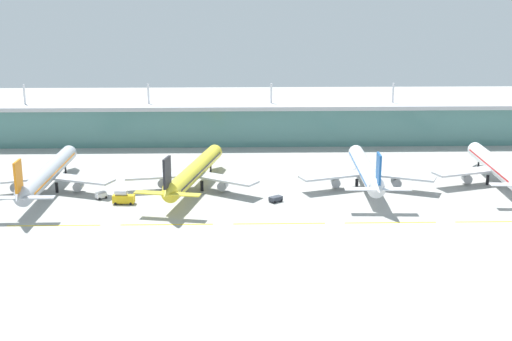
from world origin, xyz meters
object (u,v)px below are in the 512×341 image
object	(u,v)px
airliner_nearest	(48,174)
airliner_far_middle	(366,170)
pushback_tug	(276,199)
fuel_truck	(123,197)
airliner_near_middle	(194,172)
baggage_cart	(101,195)
airliner_farthest	(496,167)

from	to	relation	value
airliner_nearest	airliner_far_middle	bearing A→B (deg)	0.94
airliner_far_middle	pushback_tug	xyz separation A→B (m)	(-33.05, -16.18, -5.35)
airliner_far_middle	fuel_truck	size ratio (longest dim) A/B	8.66
airliner_far_middle	airliner_nearest	bearing A→B (deg)	-179.06
airliner_near_middle	airliner_far_middle	size ratio (longest dim) A/B	1.10
airliner_nearest	baggage_cart	world-z (taller)	airliner_nearest
airliner_near_middle	baggage_cart	xyz separation A→B (m)	(-30.90, -10.93, -5.19)
fuel_truck	pushback_tug	xyz separation A→B (m)	(50.73, 0.96, -1.16)
airliner_far_middle	airliner_farthest	bearing A→B (deg)	4.59
airliner_near_middle	airliner_nearest	bearing A→B (deg)	-178.36
airliner_farthest	fuel_truck	world-z (taller)	airliner_farthest
airliner_nearest	fuel_truck	bearing A→B (deg)	-28.17
airliner_far_middle	airliner_near_middle	bearing A→B (deg)	-179.65
airliner_farthest	baggage_cart	world-z (taller)	airliner_farthest
airliner_farthest	pushback_tug	size ratio (longest dim) A/B	12.89
airliner_farthest	airliner_nearest	bearing A→B (deg)	-177.96
fuel_truck	pushback_tug	world-z (taller)	fuel_truck
airliner_far_middle	pushback_tug	bearing A→B (deg)	-153.91
airliner_farthest	pushback_tug	world-z (taller)	airliner_farthest
airliner_nearest	airliner_far_middle	world-z (taller)	same
airliner_near_middle	fuel_truck	distance (m)	28.40
airliner_nearest	baggage_cart	xyz separation A→B (m)	(20.21, -9.47, -5.19)
airliner_nearest	airliner_farthest	xyz separation A→B (m)	(160.98, 5.74, -0.01)
airliner_far_middle	pushback_tug	size ratio (longest dim) A/B	12.84
pushback_tug	airliner_farthest	bearing A→B (deg)	13.82
airliner_nearest	pushback_tug	bearing A→B (deg)	-10.25
pushback_tug	baggage_cart	bearing A→B (deg)	175.28
airliner_near_middle	pushback_tug	bearing A→B (deg)	-29.27
airliner_near_middle	airliner_farthest	bearing A→B (deg)	2.23
airliner_far_middle	airliner_farthest	xyz separation A→B (m)	(48.61, 3.90, 0.00)
airliner_nearest	pushback_tug	world-z (taller)	airliner_nearest
airliner_farthest	pushback_tug	bearing A→B (deg)	-166.18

